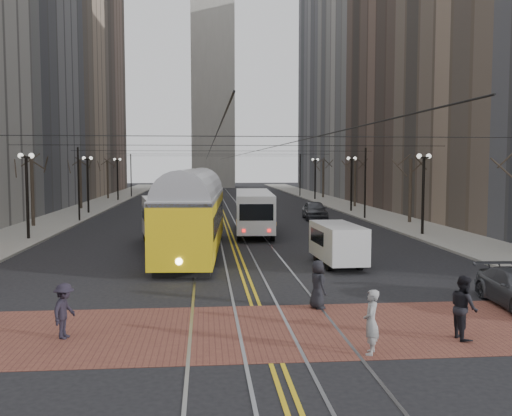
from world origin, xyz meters
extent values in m
plane|color=black|center=(0.00, 0.00, 0.00)|extent=(260.00, 260.00, 0.00)
cube|color=gray|center=(-15.00, 45.00, 0.07)|extent=(5.00, 140.00, 0.15)
cube|color=gray|center=(15.00, 45.00, 0.07)|extent=(5.00, 140.00, 0.15)
cube|color=brown|center=(0.00, -4.00, 0.01)|extent=(25.00, 6.00, 0.01)
cube|color=gray|center=(0.00, 45.00, 0.00)|extent=(4.80, 130.00, 0.02)
cube|color=gold|center=(0.00, 45.00, 0.01)|extent=(0.42, 130.00, 0.01)
cube|color=gray|center=(-27.50, 66.00, 26.00)|extent=(20.00, 20.00, 52.00)
cube|color=brown|center=(-25.50, 86.00, 20.00)|extent=(16.00, 20.00, 40.00)
cube|color=brown|center=(25.50, 46.00, 17.00)|extent=(16.00, 20.00, 34.00)
cube|color=#98958E|center=(27.50, 66.00, 26.00)|extent=(20.00, 20.00, 52.00)
cube|color=slate|center=(25.50, 86.00, 20.00)|extent=(16.00, 20.00, 40.00)
cube|color=#B2AFA5|center=(0.00, 102.00, 28.00)|extent=(9.00, 9.00, 56.00)
cylinder|color=black|center=(-13.70, 18.00, 2.80)|extent=(0.20, 0.20, 5.60)
cylinder|color=black|center=(-13.70, 38.00, 2.80)|extent=(0.20, 0.20, 5.60)
cylinder|color=black|center=(-13.70, 58.00, 2.80)|extent=(0.20, 0.20, 5.60)
cylinder|color=black|center=(13.70, 18.00, 2.80)|extent=(0.20, 0.20, 5.60)
cylinder|color=black|center=(13.70, 38.00, 2.80)|extent=(0.20, 0.20, 5.60)
cylinder|color=black|center=(13.70, 58.00, 2.80)|extent=(0.20, 0.20, 5.60)
cylinder|color=#382D23|center=(-15.70, 26.00, 2.80)|extent=(0.28, 0.28, 5.60)
cylinder|color=#382D23|center=(-15.70, 44.00, 2.80)|extent=(0.28, 0.28, 5.60)
cylinder|color=#382D23|center=(-15.70, 62.00, 2.80)|extent=(0.28, 0.28, 5.60)
cylinder|color=#382D23|center=(15.70, 26.00, 2.80)|extent=(0.28, 0.28, 5.60)
cylinder|color=#382D23|center=(15.70, 44.00, 2.80)|extent=(0.28, 0.28, 5.60)
cylinder|color=#382D23|center=(15.70, 62.00, 2.80)|extent=(0.28, 0.28, 5.60)
cylinder|color=black|center=(-1.50, 45.00, 6.00)|extent=(0.03, 120.00, 0.03)
cylinder|color=black|center=(1.50, 45.00, 6.00)|extent=(0.03, 120.00, 0.03)
cylinder|color=black|center=(-12.90, 30.00, 3.30)|extent=(0.16, 0.16, 6.60)
cylinder|color=black|center=(-12.90, 66.00, 3.30)|extent=(0.16, 0.16, 6.60)
cylinder|color=black|center=(12.90, 30.00, 3.30)|extent=(0.16, 0.16, 6.60)
cylinder|color=black|center=(12.90, 66.00, 3.30)|extent=(0.16, 0.16, 6.60)
cube|color=silver|center=(-3.98, 12.53, 1.49)|extent=(4.32, 12.17, 2.98)
cube|color=gold|center=(-2.50, 11.52, 1.87)|extent=(3.91, 16.00, 3.74)
cube|color=silver|center=(1.80, 20.90, 1.53)|extent=(3.20, 11.88, 3.07)
cube|color=silver|center=(4.84, 6.71, 1.06)|extent=(2.06, 4.89, 2.13)
imported|color=#404247|center=(8.29, 30.44, 0.86)|extent=(2.39, 5.19, 1.72)
imported|color=black|center=(2.18, -1.50, 0.88)|extent=(0.76, 0.96, 1.73)
imported|color=gray|center=(2.65, -6.50, 0.90)|extent=(0.63, 0.76, 1.78)
imported|color=black|center=(5.78, -5.42, 0.96)|extent=(0.72, 0.93, 1.90)
imported|color=black|center=(-6.01, -4.30, 0.84)|extent=(0.86, 1.19, 1.65)
camera|label=1|loc=(-1.83, -21.35, 5.21)|focal=40.00mm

